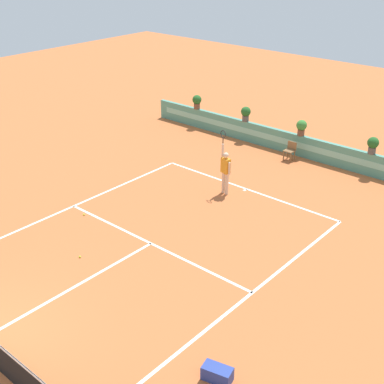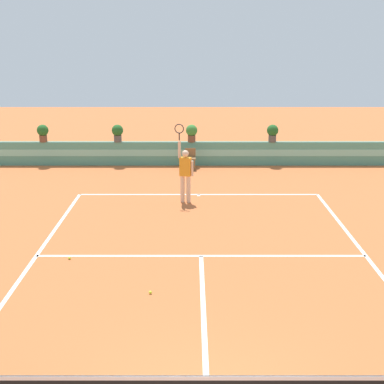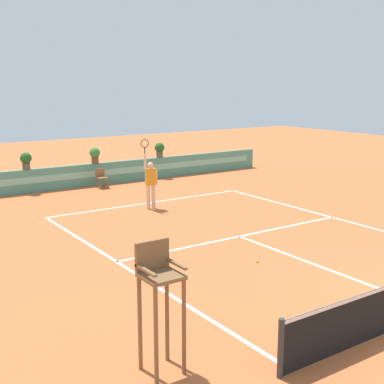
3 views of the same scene
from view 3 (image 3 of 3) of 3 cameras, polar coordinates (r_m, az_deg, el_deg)
ground_plane at (r=15.77m, az=6.09°, el=-5.16°), size 60.00×60.00×0.00m
court_lines at (r=16.30m, az=4.46°, el=-4.55°), size 8.32×11.94×0.01m
back_wall_barrier at (r=24.30m, az=-9.89°, el=1.96°), size 18.00×0.21×1.00m
umpire_chair at (r=8.45m, az=-3.57°, el=-10.77°), size 0.60×0.60×2.14m
ball_kid_chair at (r=23.53m, az=-9.81°, el=1.59°), size 0.44×0.44×0.85m
tennis_player at (r=19.28m, az=-4.53°, el=1.22°), size 0.61×0.30×2.58m
tennis_ball_near_baseline at (r=13.85m, az=7.09°, el=-7.46°), size 0.07×0.07×0.07m
tennis_ball_mid_court at (r=14.13m, az=-4.55°, el=-7.02°), size 0.07×0.07×0.07m
potted_plant_centre at (r=24.07m, az=-10.49°, el=4.05°), size 0.48×0.48×0.72m
potted_plant_right at (r=25.60m, az=-3.54°, el=4.68°), size 0.48×0.48×0.72m
potted_plant_left at (r=23.01m, az=-17.56°, el=3.34°), size 0.48×0.48×0.72m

